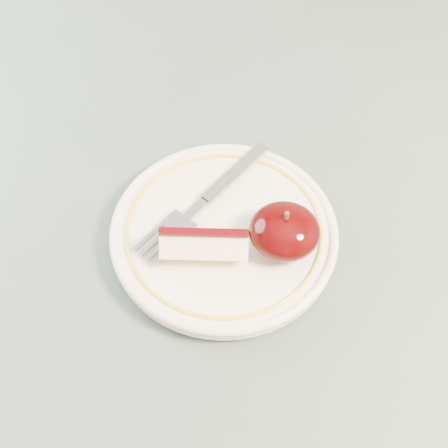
# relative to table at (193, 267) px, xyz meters

# --- Properties ---
(table) EXTENTS (0.90, 0.90, 0.75)m
(table) POSITION_rel_table_xyz_m (0.00, 0.00, 0.00)
(table) COLOR brown
(table) RESTS_ON ground
(plate) EXTENTS (0.21, 0.21, 0.02)m
(plate) POSITION_rel_table_xyz_m (0.04, -0.02, 0.10)
(plate) COLOR white
(plate) RESTS_ON table
(apple_half) EXTENTS (0.06, 0.06, 0.05)m
(apple_half) POSITION_rel_table_xyz_m (0.09, -0.03, 0.13)
(apple_half) COLOR black
(apple_half) RESTS_ON plate
(apple_wedge) EXTENTS (0.08, 0.04, 0.04)m
(apple_wedge) POSITION_rel_table_xyz_m (0.02, -0.05, 0.12)
(apple_wedge) COLOR #FEF0BB
(apple_wedge) RESTS_ON plate
(fork) EXTENTS (0.11, 0.15, 0.00)m
(fork) POSITION_rel_table_xyz_m (0.01, 0.01, 0.11)
(fork) COLOR gray
(fork) RESTS_ON plate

